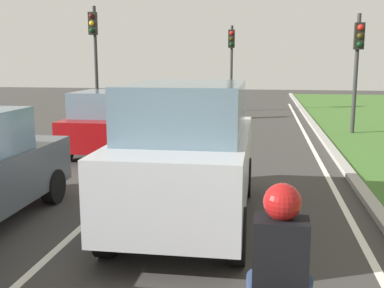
{
  "coord_description": "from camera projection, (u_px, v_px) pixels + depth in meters",
  "views": [
    {
      "loc": [
        2.13,
        1.35,
        2.62
      ],
      "look_at": [
        0.91,
        9.02,
        1.2
      ],
      "focal_mm": 42.88,
      "sensor_mm": 36.0,
      "label": 1
    }
  ],
  "objects": [
    {
      "name": "ground_plane",
      "position": [
        188.0,
        154.0,
        13.09
      ],
      "size": [
        60.0,
        60.0,
        0.0
      ],
      "primitive_type": "plane",
      "color": "#383533"
    },
    {
      "name": "lane_line_center",
      "position": [
        164.0,
        153.0,
        13.19
      ],
      "size": [
        0.12,
        32.0,
        0.01
      ],
      "primitive_type": "cube",
      "color": "silver",
      "rests_on": "ground"
    },
    {
      "name": "lane_line_right_edge",
      "position": [
        318.0,
        158.0,
        12.53
      ],
      "size": [
        0.12,
        32.0,
        0.01
      ],
      "primitive_type": "cube",
      "color": "silver",
      "rests_on": "ground"
    },
    {
      "name": "curb_right",
      "position": [
        337.0,
        156.0,
        12.44
      ],
      "size": [
        0.24,
        48.0,
        0.12
      ],
      "primitive_type": "cube",
      "color": "#9E9B93",
      "rests_on": "ground"
    },
    {
      "name": "car_suv_ahead",
      "position": [
        188.0,
        152.0,
        7.36
      ],
      "size": [
        2.01,
        4.52,
        2.28
      ],
      "rotation": [
        0.0,
        0.0,
        0.01
      ],
      "color": "#B7BABF",
      "rests_on": "ground"
    },
    {
      "name": "car_hatchback_far",
      "position": [
        108.0,
        122.0,
        13.03
      ],
      "size": [
        1.73,
        3.7,
        1.78
      ],
      "rotation": [
        0.0,
        0.0,
        -0.0
      ],
      "color": "maroon",
      "rests_on": "ground"
    },
    {
      "name": "rider_person",
      "position": [
        280.0,
        255.0,
        3.41
      ],
      "size": [
        0.51,
        0.41,
        1.16
      ],
      "rotation": [
        0.0,
        0.0,
        -0.02
      ],
      "color": "black",
      "rests_on": "ground"
    },
    {
      "name": "traffic_light_near_right",
      "position": [
        358.0,
        55.0,
        15.86
      ],
      "size": [
        0.32,
        0.5,
        4.22
      ],
      "color": "#2D2D2D",
      "rests_on": "ground"
    },
    {
      "name": "traffic_light_overhead_left",
      "position": [
        94.0,
        45.0,
        18.9
      ],
      "size": [
        0.32,
        0.5,
        4.82
      ],
      "color": "#2D2D2D",
      "rests_on": "ground"
    },
    {
      "name": "traffic_light_far_median",
      "position": [
        231.0,
        53.0,
        23.5
      ],
      "size": [
        0.32,
        0.5,
        4.38
      ],
      "color": "#2D2D2D",
      "rests_on": "ground"
    }
  ]
}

